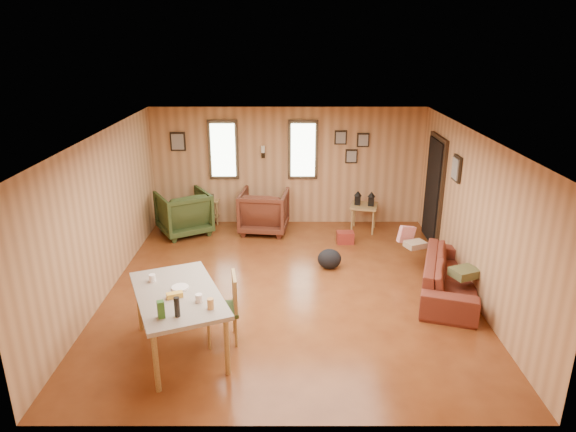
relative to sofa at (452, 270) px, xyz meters
name	(u,v)px	position (x,y,z in m)	size (l,w,h in m)	color
room	(299,209)	(-2.30, 0.45, 0.82)	(5.54, 6.04, 2.44)	brown
sofa	(452,270)	(0.00, 0.00, 0.00)	(2.00, 0.58, 0.78)	maroon
recliner_brown	(264,209)	(-2.94, 2.63, 0.08)	(0.91, 0.85, 0.94)	#522618
recliner_green	(184,211)	(-4.51, 2.52, 0.08)	(0.92, 0.86, 0.94)	#2E3E1C
end_table	(208,206)	(-4.13, 3.18, -0.04)	(0.51, 0.47, 0.63)	tan
side_table	(364,204)	(-0.95, 2.68, 0.17)	(0.62, 0.62, 0.82)	tan
cooler	(345,237)	(-1.38, 2.01, -0.28)	(0.32, 0.23, 0.22)	maroon
backpack	(329,259)	(-1.77, 0.89, -0.22)	(0.47, 0.40, 0.35)	black
sofa_pillows	(436,255)	(-0.16, 0.33, 0.11)	(0.97, 1.62, 0.34)	#4F502D
dining_table	(178,299)	(-3.79, -1.51, 0.34)	(1.48, 1.82, 1.04)	gray
dining_chair	(227,305)	(-3.24, -1.27, 0.13)	(0.48, 0.48, 0.92)	#2E3E1C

